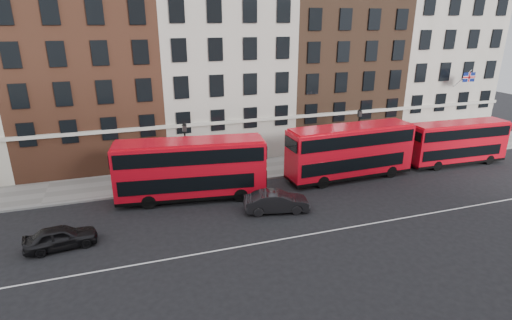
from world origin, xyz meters
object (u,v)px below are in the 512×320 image
object	(u,v)px
bus_b	(190,168)
car_rear	(61,237)
car_front	(276,202)
bus_d	(457,142)
traffic_light	(493,129)
bus_c	(350,151)

from	to	relation	value
bus_b	car_rear	world-z (taller)	bus_b
bus_b	car_front	xyz separation A→B (m)	(5.52, -4.14, -1.78)
bus_d	traffic_light	distance (m)	7.11
bus_d	car_rear	distance (m)	34.77
car_front	traffic_light	distance (m)	27.62
bus_d	bus_b	bearing A→B (deg)	-178.05
bus_c	bus_d	world-z (taller)	bus_c
car_rear	car_front	world-z (taller)	car_front
bus_c	car_front	xyz separation A→B (m)	(-8.36, -4.13, -1.78)
car_front	bus_c	bearing A→B (deg)	-52.38
bus_d	car_rear	size ratio (longest dim) A/B	2.40
bus_d	traffic_light	bearing A→B (deg)	19.42
bus_b	car_rear	distance (m)	10.12
car_rear	traffic_light	bearing A→B (deg)	-87.75
bus_b	car_front	distance (m)	7.12
car_front	bus_b	bearing A→B (deg)	64.47
car_front	traffic_light	bearing A→B (deg)	-65.55
bus_c	car_rear	xyz separation A→B (m)	(-22.71, -4.57, -1.84)
traffic_light	bus_b	bearing A→B (deg)	-176.24
car_rear	bus_d	bearing A→B (deg)	-89.43
bus_b	car_rear	size ratio (longest dim) A/B	2.78
bus_d	traffic_light	world-z (taller)	bus_d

